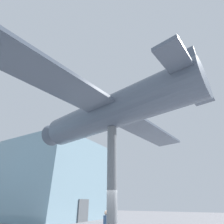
% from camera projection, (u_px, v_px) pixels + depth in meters
% --- Properties ---
extents(glass_pavilion_right, '(10.51, 11.68, 10.33)m').
position_uv_depth(glass_pavilion_right, '(52.00, 179.00, 24.30)').
color(glass_pavilion_right, '#7593A3').
rests_on(glass_pavilion_right, ground_plane).
extents(support_pylon_central, '(0.52, 0.52, 5.85)m').
position_uv_depth(support_pylon_central, '(112.00, 181.00, 8.83)').
color(support_pylon_central, slate).
rests_on(support_pylon_central, ground_plane).
extents(suspended_airplane, '(16.95, 12.35, 2.90)m').
position_uv_depth(suspended_airplane, '(108.00, 113.00, 10.81)').
color(suspended_airplane, '#4C5666').
rests_on(suspended_airplane, support_pylon_central).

